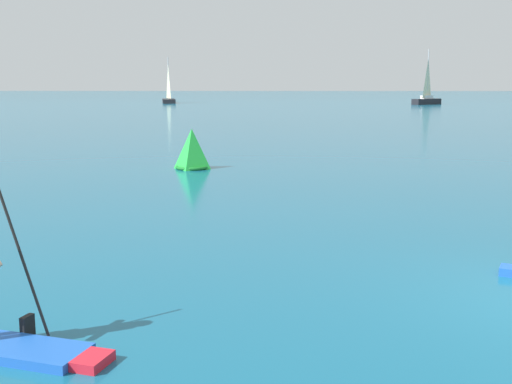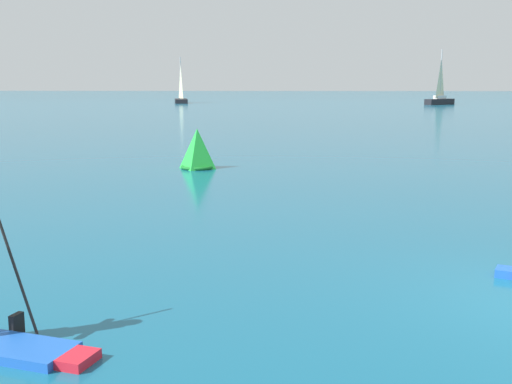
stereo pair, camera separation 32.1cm
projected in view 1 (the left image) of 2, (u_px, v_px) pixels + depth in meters
The scene contains 3 objects.
race_marker_buoy at pixel (192, 151), 23.29m from camera, with size 1.23×1.23×1.46m.
sailboat_left_horizon at pixel (169, 98), 96.08m from camera, with size 2.97×6.54×6.82m.
sailboat_right_horizon at pixel (427, 97), 90.11m from camera, with size 4.77×4.31×7.62m.
Camera 1 is at (-4.43, -8.74, 3.13)m, focal length 44.96 mm.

